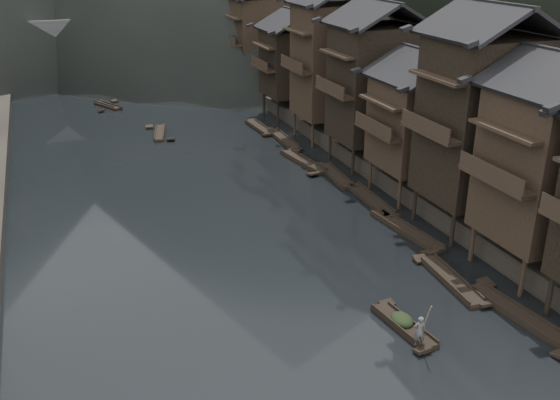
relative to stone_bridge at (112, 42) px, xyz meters
name	(u,v)px	position (x,y,z in m)	size (l,w,h in m)	color
water	(280,314)	(0.00, -72.00, -5.11)	(300.00, 300.00, 0.00)	black
right_bank	(420,95)	(35.00, -32.00, -4.21)	(40.00, 200.00, 1.80)	#2D2823
stilt_houses	(385,72)	(17.28, -52.77, 3.96)	(9.00, 67.60, 16.32)	black
moored_sampans	(350,191)	(12.05, -57.13, -4.91)	(3.32, 48.60, 0.47)	black
midriver_boats	(134,119)	(-1.40, -27.77, -4.91)	(6.56, 20.10, 0.45)	black
stone_bridge	(112,42)	(0.00, 0.00, 0.00)	(40.00, 6.00, 9.00)	#4C4C4F
hero_sampan	(404,326)	(5.84, -75.86, -4.91)	(1.62, 5.22, 0.44)	black
cargo_heap	(402,314)	(5.87, -75.62, -4.33)	(1.14, 1.49, 0.68)	black
boatman	(420,327)	(5.63, -77.65, -3.80)	(0.64, 0.42, 1.74)	#5A595C
bamboo_pole	(428,281)	(5.83, -77.65, -1.10)	(0.06, 0.06, 4.09)	#8C7A51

